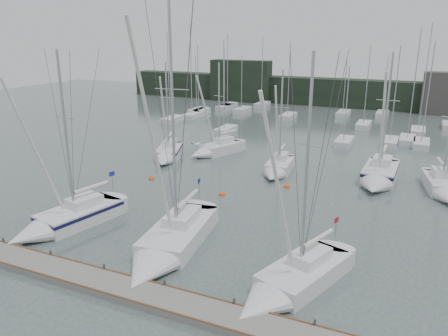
# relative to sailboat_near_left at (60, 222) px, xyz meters

# --- Properties ---
(ground) EXTENTS (160.00, 160.00, 0.00)m
(ground) POSITION_rel_sailboat_near_left_xyz_m (8.67, 0.51, -0.57)
(ground) COLOR #43514E
(ground) RESTS_ON ground
(dock) EXTENTS (24.00, 2.00, 0.40)m
(dock) POSITION_rel_sailboat_near_left_xyz_m (8.67, -4.49, -0.37)
(dock) COLOR slate
(dock) RESTS_ON ground
(far_treeline) EXTENTS (90.00, 4.00, 5.00)m
(far_treeline) POSITION_rel_sailboat_near_left_xyz_m (8.67, 62.51, 1.93)
(far_treeline) COLOR black
(far_treeline) RESTS_ON ground
(far_building_left) EXTENTS (12.00, 3.00, 8.00)m
(far_building_left) POSITION_rel_sailboat_near_left_xyz_m (-11.33, 60.51, 3.43)
(far_building_left) COLOR black
(far_building_left) RESTS_ON ground
(mast_forest) EXTENTS (51.89, 27.54, 14.62)m
(mast_forest) POSITION_rel_sailboat_near_left_xyz_m (8.17, 44.87, -0.09)
(mast_forest) COLOR silver
(mast_forest) RESTS_ON ground
(sailboat_near_left) EXTENTS (4.52, 8.92, 13.13)m
(sailboat_near_left) POSITION_rel_sailboat_near_left_xyz_m (0.00, 0.00, 0.00)
(sailboat_near_left) COLOR silver
(sailboat_near_left) RESTS_ON ground
(sailboat_near_center) EXTENTS (4.46, 10.95, 17.01)m
(sailboat_near_center) POSITION_rel_sailboat_near_left_xyz_m (8.69, -0.22, -0.02)
(sailboat_near_center) COLOR silver
(sailboat_near_center) RESTS_ON ground
(sailboat_near_right) EXTENTS (5.26, 8.79, 13.31)m
(sailboat_near_right) POSITION_rel_sailboat_near_left_xyz_m (16.58, -1.13, -0.07)
(sailboat_near_right) COLOR silver
(sailboat_near_right) RESTS_ON ground
(sailboat_mid_a) EXTENTS (4.79, 7.58, 11.00)m
(sailboat_mid_a) POSITION_rel_sailboat_near_left_xyz_m (-2.48, 18.24, -0.01)
(sailboat_mid_a) COLOR silver
(sailboat_mid_a) RESTS_ON ground
(sailboat_mid_b) EXTENTS (4.78, 7.33, 10.86)m
(sailboat_mid_b) POSITION_rel_sailboat_near_left_xyz_m (1.17, 21.98, -0.04)
(sailboat_mid_b) COLOR silver
(sailboat_mid_b) RESTS_ON ground
(sailboat_mid_c) EXTENTS (2.79, 6.61, 10.62)m
(sailboat_mid_c) POSITION_rel_sailboat_near_left_xyz_m (9.95, 18.16, -0.04)
(sailboat_mid_c) COLOR silver
(sailboat_mid_c) RESTS_ON ground
(sailboat_mid_d) EXTENTS (3.07, 8.22, 12.52)m
(sailboat_mid_d) POSITION_rel_sailboat_near_left_xyz_m (19.14, 19.23, 0.08)
(sailboat_mid_d) COLOR silver
(sailboat_mid_d) RESTS_ON ground
(sailboat_mid_e) EXTENTS (3.64, 7.32, 10.92)m
(sailboat_mid_e) POSITION_rel_sailboat_near_left_xyz_m (24.51, 18.54, -0.03)
(sailboat_mid_e) COLOR silver
(sailboat_mid_e) RESTS_ON ground
(buoy_a) EXTENTS (0.57, 0.57, 0.57)m
(buoy_a) POSITION_rel_sailboat_near_left_xyz_m (7.39, 10.87, -0.57)
(buoy_a) COLOR #E04B13
(buoy_a) RESTS_ON ground
(buoy_b) EXTENTS (0.59, 0.59, 0.59)m
(buoy_b) POSITION_rel_sailboat_near_left_xyz_m (11.86, 15.02, -0.57)
(buoy_b) COLOR #E04B13
(buoy_b) RESTS_ON ground
(buoy_c) EXTENTS (0.60, 0.60, 0.60)m
(buoy_c) POSITION_rel_sailboat_near_left_xyz_m (-0.40, 11.95, -0.57)
(buoy_c) COLOR #E04B13
(buoy_c) RESTS_ON ground
(seagull) EXTENTS (1.01, 0.48, 0.20)m
(seagull) POSITION_rel_sailboat_near_left_xyz_m (9.23, 3.18, 5.84)
(seagull) COLOR silver
(seagull) RESTS_ON ground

